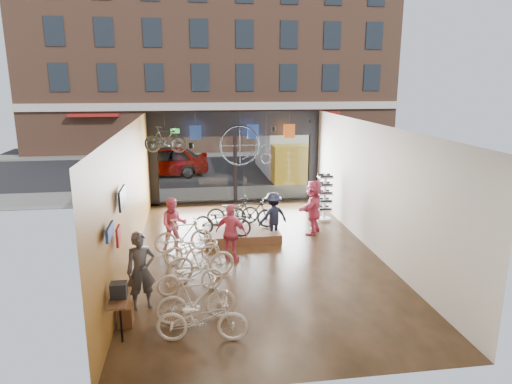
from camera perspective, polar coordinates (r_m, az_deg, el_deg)
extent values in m
cube|color=black|center=(13.65, -0.02, -7.81)|extent=(7.00, 12.00, 0.04)
cube|color=black|center=(12.75, -0.02, 8.46)|extent=(7.00, 12.00, 0.04)
cube|color=olive|center=(13.05, -15.50, -0.48)|extent=(0.04, 12.00, 3.80)
cube|color=beige|center=(14.00, 14.39, 0.53)|extent=(0.04, 12.00, 3.80)
cube|color=beige|center=(7.46, 6.72, -10.86)|extent=(7.00, 0.04, 3.80)
cube|color=#198C26|center=(18.56, -10.09, 7.52)|extent=(0.35, 0.06, 0.18)
cube|color=black|center=(28.07, -4.41, 3.44)|extent=(30.00, 18.00, 0.02)
cube|color=slate|center=(20.45, -2.91, -0.23)|extent=(30.00, 2.40, 0.12)
cube|color=slate|center=(32.00, -4.91, 4.83)|extent=(30.00, 2.00, 0.12)
cube|color=brown|center=(34.17, -5.42, 17.06)|extent=(26.00, 5.00, 14.00)
imported|color=gray|center=(24.96, -11.51, 3.83)|extent=(4.77, 1.92, 1.62)
imported|color=beige|center=(9.30, -6.75, -15.44)|extent=(1.87, 0.84, 0.95)
imported|color=beige|center=(9.95, -7.49, -13.14)|extent=(1.77, 0.72, 1.03)
imported|color=beige|center=(11.25, -8.23, -10.38)|extent=(1.69, 0.91, 0.85)
imported|color=beige|center=(11.91, -6.84, -8.39)|extent=(1.82, 0.86, 1.05)
imported|color=beige|center=(12.98, -8.03, -7.04)|extent=(1.68, 0.89, 0.84)
imported|color=beige|center=(13.78, -9.05, -5.37)|extent=(1.79, 0.74, 1.05)
cube|color=brown|center=(14.99, -1.89, -5.12)|extent=(2.40, 1.80, 0.30)
imported|color=black|center=(14.17, -4.22, -3.62)|extent=(1.92, 1.16, 0.95)
imported|color=black|center=(14.98, -0.55, -2.58)|extent=(1.67, 0.97, 0.97)
imported|color=black|center=(15.27, -2.91, -2.38)|extent=(1.77, 0.68, 0.92)
imported|color=#3F3F44|center=(10.61, -14.19, -9.48)|extent=(0.73, 0.57, 1.78)
imported|color=#CC4C72|center=(13.85, -10.24, -4.03)|extent=(0.83, 0.66, 1.63)
imported|color=#CC4C72|center=(12.87, -3.08, -5.12)|extent=(1.05, 0.86, 1.68)
imported|color=#161C33|center=(14.64, 2.15, -3.02)|extent=(1.13, 0.87, 1.55)
imported|color=#CC4C72|center=(15.29, 7.20, -1.85)|extent=(1.36, 1.72, 1.82)
imported|color=black|center=(16.92, -11.28, 6.46)|extent=(1.64, 0.80, 0.95)
cube|color=#1E3F99|center=(17.87, -7.56, 7.38)|extent=(0.45, 0.03, 0.55)
cube|color=#1E3F99|center=(18.04, -0.38, 7.56)|extent=(0.45, 0.03, 0.55)
cube|color=#CC5919|center=(18.29, 4.18, 7.61)|extent=(0.45, 0.03, 0.55)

